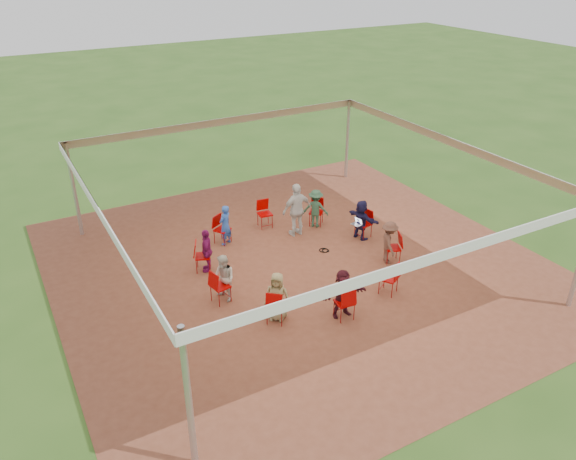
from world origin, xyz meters
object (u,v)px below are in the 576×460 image
person_seated_1 (316,208)px  cable_coil (324,250)px  person_seated_5 (277,297)px  person_seated_7 (389,242)px  chair_4 (203,256)px  person_seated_0 (361,220)px  standing_person (297,210)px  person_seated_4 (224,278)px  person_seated_6 (342,293)px  chair_0 (363,224)px  chair_6 (276,306)px  chair_7 (344,302)px  chair_2 (265,214)px  person_seated_2 (225,225)px  chair_1 (316,212)px  person_seated_3 (207,250)px  laptop (357,222)px  chair_9 (393,248)px  chair_8 (389,278)px  chair_3 (222,230)px  chair_5 (220,286)px

person_seated_1 → cable_coil: (-0.61, -1.52, -0.62)m
person_seated_5 → person_seated_7: same height
chair_4 → person_seated_0: (4.96, -0.55, 0.19)m
person_seated_7 → standing_person: size_ratio=0.74×
person_seated_0 → person_seated_4: size_ratio=1.00×
chair_4 → person_seated_6: size_ratio=0.71×
chair_0 → chair_6: 5.10m
chair_6 → chair_7: bearing=18.0°
chair_2 → chair_7: bearing=90.0°
person_seated_2 → chair_1: bearing=145.8°
person_seated_3 → standing_person: size_ratio=0.74×
person_seated_0 → person_seated_4: 5.12m
laptop → chair_2: bearing=31.6°
chair_7 → cable_coil: (1.37, 3.05, -0.43)m
chair_9 → person_seated_0: person_seated_0 is taller
person_seated_3 → person_seated_6: 4.14m
chair_1 → person_seated_3: bearing=55.0°
chair_2 → chair_9: bearing=126.0°
chair_0 → person_seated_6: (-2.89, -3.11, 0.19)m
chair_1 → chair_8: size_ratio=1.00×
person_seated_0 → person_seated_7: 1.58m
chair_2 → person_seated_3: 3.09m
person_seated_6 → person_seated_3: bearing=126.0°
chair_4 → standing_person: 3.44m
cable_coil → person_seated_5: bearing=-140.8°
chair_3 → person_seated_2: size_ratio=0.71×
person_seated_2 → person_seated_7: bearing=108.0°
person_seated_0 → person_seated_3: 4.87m
chair_8 → chair_4: bearing=108.0°
person_seated_6 → cable_coil: 3.29m
chair_4 → person_seated_4: (-0.05, -1.62, 0.19)m
chair_2 → person_seated_0: 3.09m
chair_5 → chair_8: same height
standing_person → chair_5: bearing=30.7°
chair_0 → chair_2: (-2.35, 2.11, 0.00)m
chair_3 → chair_1: bearing=144.0°
chair_3 → person_seated_3: (-1.00, -1.28, 0.19)m
cable_coil → laptop: size_ratio=1.06×
person_seated_2 → person_seated_3: 1.58m
standing_person → person_seated_4: bearing=31.3°
person_seated_5 → person_seated_4: bearing=162.0°
chair_1 → cable_coil: chair_1 is taller
chair_6 → chair_8: size_ratio=1.00×
standing_person → person_seated_2: bearing=-15.2°
chair_0 → chair_5: same height
chair_2 → chair_8: 5.10m
laptop → person_seated_0: bearing=-90.0°
chair_0 → chair_6: (-4.41, -2.56, 0.00)m
person_seated_5 → chair_2: bearing=108.4°
chair_5 → chair_6: 1.66m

